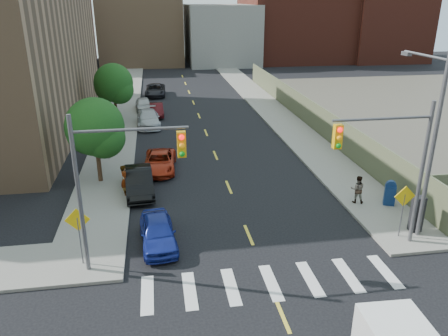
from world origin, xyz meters
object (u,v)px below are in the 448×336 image
object	(u,v)px
parked_car_blue	(158,232)
pedestrian_west	(125,180)
parked_car_silver	(148,119)
parked_car_white	(144,105)
mailbox	(390,193)
parked_car_maroon	(156,110)
payphone	(417,214)
parked_car_grey	(155,90)
parked_car_black	(139,182)
pedestrian_east	(358,189)
parked_car_red	(160,162)

from	to	relation	value
parked_car_blue	pedestrian_west	distance (m)	6.08
parked_car_silver	parked_car_white	size ratio (longest dim) A/B	1.23
pedestrian_west	mailbox	bearing A→B (deg)	-117.36
parked_car_maroon	payphone	distance (m)	28.65
parked_car_silver	mailbox	size ratio (longest dim) A/B	3.42
parked_car_silver	payphone	size ratio (longest dim) A/B	2.68
parked_car_blue	parked_car_grey	distance (m)	34.65
parked_car_black	mailbox	size ratio (longest dim) A/B	3.16
pedestrian_east	parked_car_black	bearing A→B (deg)	4.18
parked_car_maroon	parked_car_black	bearing A→B (deg)	-95.66
mailbox	payphone	bearing A→B (deg)	-70.03
parked_car_red	parked_car_maroon	distance (m)	15.10
pedestrian_east	parked_car_maroon	bearing A→B (deg)	-43.30
parked_car_black	parked_car_silver	bearing A→B (deg)	83.81
mailbox	payphone	size ratio (longest dim) A/B	0.78
parked_car_silver	pedestrian_west	xyz separation A→B (m)	(-1.32, -15.36, 0.35)
payphone	parked_car_white	bearing A→B (deg)	112.83
payphone	pedestrian_east	world-z (taller)	payphone
parked_car_black	mailbox	bearing A→B (deg)	-20.62
parked_car_black	pedestrian_west	distance (m)	0.95
payphone	parked_car_black	bearing A→B (deg)	149.37
parked_car_red	mailbox	distance (m)	14.84
parked_car_red	payphone	xyz separation A→B (m)	(12.47, -10.69, 0.44)
parked_car_black	pedestrian_east	size ratio (longest dim) A/B	2.83
parked_car_maroon	payphone	world-z (taller)	payphone
parked_car_black	parked_car_maroon	world-z (taller)	parked_car_black
parked_car_maroon	pedestrian_west	xyz separation A→B (m)	(-2.10, -19.07, 0.45)
parked_car_silver	parked_car_white	distance (m)	5.97
parked_car_silver	parked_car_white	xyz separation A→B (m)	(-0.52, 5.95, -0.03)
parked_car_silver	parked_car_blue	bearing A→B (deg)	-91.65
parked_car_white	parked_car_grey	size ratio (longest dim) A/B	0.80
parked_car_black	pedestrian_west	xyz separation A→B (m)	(-0.80, -0.39, 0.32)
parked_car_white	pedestrian_west	xyz separation A→B (m)	(-0.80, -21.31, 0.39)
parked_car_maroon	parked_car_silver	bearing A→B (deg)	-103.63
parked_car_black	parked_car_grey	bearing A→B (deg)	83.17
parked_car_blue	parked_car_silver	xyz separation A→B (m)	(-0.50, 21.16, 0.04)
parked_car_blue	pedestrian_east	size ratio (longest dim) A/B	2.48
parked_car_red	pedestrian_west	size ratio (longest dim) A/B	2.49
pedestrian_west	pedestrian_east	xyz separation A→B (m)	(13.10, -3.19, -0.11)
parked_car_blue	pedestrian_east	world-z (taller)	pedestrian_east
mailbox	parked_car_red	bearing A→B (deg)	172.84
parked_car_grey	pedestrian_east	distance (m)	33.87
parked_car_white	pedestrian_west	distance (m)	21.33
mailbox	payphone	distance (m)	3.00
parked_car_silver	pedestrian_east	distance (m)	21.98
parked_car_white	payphone	size ratio (longest dim) A/B	2.18
parked_car_black	parked_car_white	world-z (taller)	parked_car_black
parked_car_blue	pedestrian_east	bearing A→B (deg)	8.40
parked_car_silver	parked_car_black	bearing A→B (deg)	-94.98
pedestrian_west	parked_car_white	bearing A→B (deg)	-15.37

